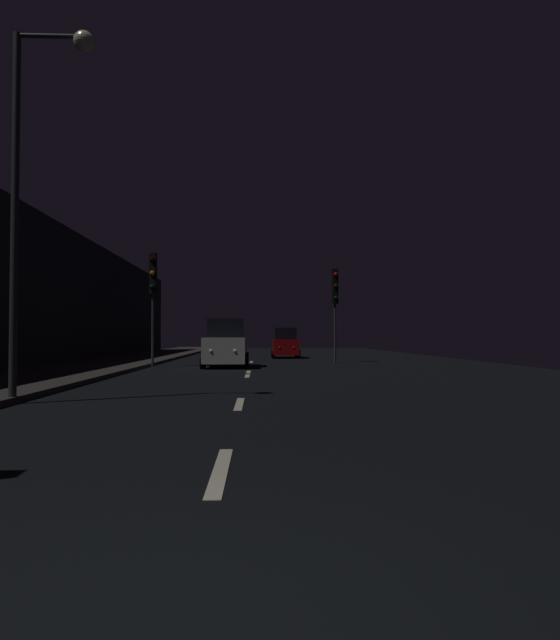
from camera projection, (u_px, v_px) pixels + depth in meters
name	position (u px, v px, depth m)	size (l,w,h in m)	color
ground	(250.00, 366.00, 27.45)	(26.06, 84.00, 0.02)	black
sidewalk_left	(107.00, 364.00, 27.20)	(4.40, 84.00, 0.15)	#33302D
building_facade_left	(22.00, 288.00, 23.70)	(0.80, 63.00, 6.82)	black
lane_centerline	(246.00, 380.00, 18.39)	(0.16, 27.61, 0.01)	beige
traffic_light_far_left	(153.00, 283.00, 26.64)	(0.32, 0.46, 5.29)	#38383A
traffic_light_far_right	(335.00, 294.00, 30.99)	(0.35, 0.48, 5.07)	#38383A
streetlamp_overhead	(36.00, 158.00, 12.07)	(1.70, 0.44, 7.91)	#2D2D30
car_approaching_headlights	(226.00, 345.00, 26.34)	(2.03, 4.40, 2.22)	silver
car_distant_taillights	(285.00, 344.00, 37.72)	(1.81, 3.92, 1.97)	maroon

